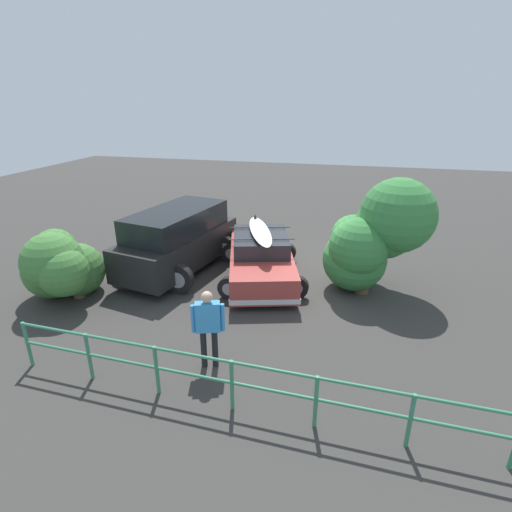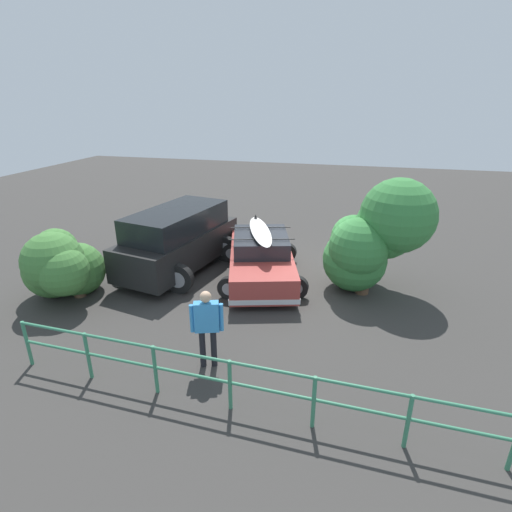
{
  "view_description": "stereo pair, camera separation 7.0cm",
  "coord_description": "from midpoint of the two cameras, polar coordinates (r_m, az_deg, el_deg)",
  "views": [
    {
      "loc": [
        -1.72,
        11.12,
        5.11
      ],
      "look_at": [
        0.79,
        1.04,
        0.95
      ],
      "focal_mm": 28.0,
      "sensor_mm": 36.0,
      "label": 1
    },
    {
      "loc": [
        -1.79,
        11.1,
        5.11
      ],
      "look_at": [
        0.79,
        1.04,
        0.95
      ],
      "focal_mm": 28.0,
      "sensor_mm": 36.0,
      "label": 2
    }
  ],
  "objects": [
    {
      "name": "ground_plane",
      "position": [
        12.36,
        4.58,
        -2.73
      ],
      "size": [
        44.0,
        44.0,
        0.02
      ],
      "primitive_type": "cube",
      "color": "#383533",
      "rests_on": "ground"
    },
    {
      "name": "sedan_car",
      "position": [
        11.88,
        0.52,
        -0.25
      ],
      "size": [
        3.11,
        4.55,
        1.62
      ],
      "color": "#9E3833",
      "rests_on": "ground"
    },
    {
      "name": "suv_car",
      "position": [
        12.53,
        -11.2,
        2.31
      ],
      "size": [
        3.13,
        4.69,
        1.98
      ],
      "color": "black",
      "rests_on": "ground"
    },
    {
      "name": "person_bystander",
      "position": [
        7.94,
        -7.11,
        -9.42
      ],
      "size": [
        0.62,
        0.34,
        1.68
      ],
      "color": "black",
      "rests_on": "ground"
    },
    {
      "name": "railing_fence",
      "position": [
        7.11,
        -3.79,
        -16.93
      ],
      "size": [
        8.73,
        0.42,
        1.01
      ],
      "color": "#387F5B",
      "rests_on": "ground"
    },
    {
      "name": "bush_near_left",
      "position": [
        11.33,
        16.34,
        2.69
      ],
      "size": [
        2.88,
        2.22,
        3.19
      ],
      "color": "brown",
      "rests_on": "ground"
    },
    {
      "name": "bush_near_right",
      "position": [
        11.73,
        -26.36,
        -1.26
      ],
      "size": [
        2.19,
        2.27,
        2.04
      ],
      "color": "brown",
      "rests_on": "ground"
    }
  ]
}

